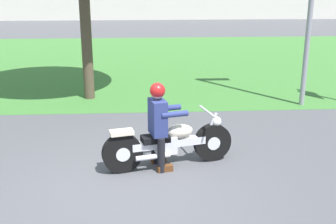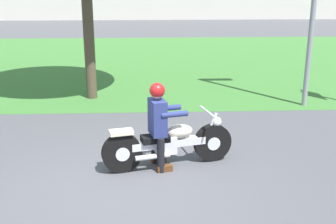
{
  "view_description": "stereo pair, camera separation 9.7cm",
  "coord_description": "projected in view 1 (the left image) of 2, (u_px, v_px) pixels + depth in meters",
  "views": [
    {
      "loc": [
        0.28,
        -5.55,
        2.96
      ],
      "look_at": [
        0.68,
        1.05,
        0.85
      ],
      "focal_mm": 46.31,
      "sensor_mm": 36.0,
      "label": 1
    },
    {
      "loc": [
        0.38,
        -5.56,
        2.96
      ],
      "look_at": [
        0.68,
        1.05,
        0.85
      ],
      "focal_mm": 46.31,
      "sensor_mm": 36.0,
      "label": 2
    }
  ],
  "objects": [
    {
      "name": "rider_lead",
      "position": [
        159.0,
        119.0,
        6.72
      ],
      "size": [
        0.62,
        0.55,
        1.4
      ],
      "rotation": [
        0.0,
        0.0,
        0.25
      ],
      "color": "black",
      "rests_on": "ground"
    },
    {
      "name": "ground",
      "position": [
        125.0,
        192.0,
        6.16
      ],
      "size": [
        120.0,
        120.0,
        0.0
      ],
      "primitive_type": "plane",
      "color": "#4C4C51"
    },
    {
      "name": "motorcycle_lead",
      "position": [
        169.0,
        143.0,
        6.89
      ],
      "size": [
        2.11,
        0.81,
        0.87
      ],
      "rotation": [
        0.0,
        0.0,
        0.25
      ],
      "color": "black",
      "rests_on": "ground"
    },
    {
      "name": "grass_verge",
      "position": [
        135.0,
        61.0,
        15.39
      ],
      "size": [
        60.0,
        12.0,
        0.01
      ],
      "primitive_type": "cube",
      "color": "#3D7533",
      "rests_on": "ground"
    }
  ]
}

